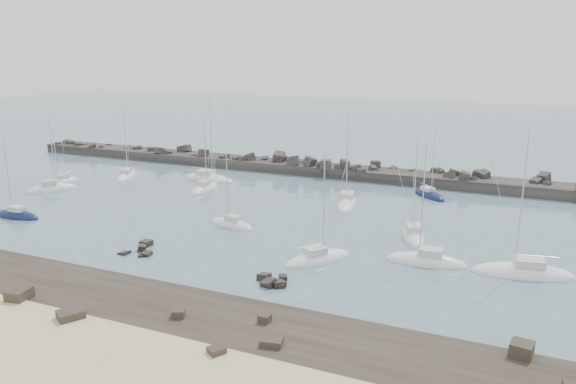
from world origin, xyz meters
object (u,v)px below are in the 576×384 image
object	(u,v)px
sailboat_0	(52,190)
sailboat_8	(429,196)
sailboat_10	(413,236)
sailboat_2	(16,216)
sailboat_7	(318,260)
sailboat_1	(127,177)
sailboat_11	(523,274)
sailboat_3	(205,189)
sailboat_6	(347,204)
sailboat_13	(61,182)
sailboat_4	(208,179)
sailboat_5	(232,225)
sailboat_9	(426,262)

from	to	relation	value
sailboat_0	sailboat_8	distance (m)	62.00
sailboat_10	sailboat_2	bearing A→B (deg)	-165.29
sailboat_7	sailboat_2	bearing A→B (deg)	-178.21
sailboat_1	sailboat_2	distance (m)	26.53
sailboat_10	sailboat_11	world-z (taller)	sailboat_11
sailboat_1	sailboat_3	xyz separation A→B (m)	(18.18, -2.35, 0.00)
sailboat_0	sailboat_6	xyz separation A→B (m)	(47.71, 11.31, -0.01)
sailboat_0	sailboat_7	bearing A→B (deg)	-13.09
sailboat_1	sailboat_13	world-z (taller)	sailboat_1
sailboat_3	sailboat_4	size ratio (longest dim) A/B	0.78
sailboat_5	sailboat_8	world-z (taller)	sailboat_8
sailboat_0	sailboat_2	size ratio (longest dim) A/B	1.06
sailboat_2	sailboat_5	distance (m)	30.86
sailboat_2	sailboat_4	distance (m)	32.95
sailboat_7	sailboat_6	bearing A→B (deg)	100.23
sailboat_10	sailboat_11	bearing A→B (deg)	-30.14
sailboat_10	sailboat_3	bearing A→B (deg)	164.47
sailboat_8	sailboat_1	bearing A→B (deg)	-170.97
sailboat_7	sailboat_9	bearing A→B (deg)	20.36
sailboat_10	sailboat_11	distance (m)	15.05
sailboat_2	sailboat_3	size ratio (longest dim) A/B	0.95
sailboat_6	sailboat_8	size ratio (longest dim) A/B	1.25
sailboat_5	sailboat_11	distance (m)	36.15
sailboat_7	sailboat_13	distance (m)	57.01
sailboat_5	sailboat_7	size ratio (longest dim) A/B	0.85
sailboat_2	sailboat_13	distance (m)	20.61
sailboat_0	sailboat_6	size ratio (longest dim) A/B	0.86
sailboat_1	sailboat_8	world-z (taller)	sailboat_1
sailboat_7	sailboat_10	distance (m)	14.80
sailboat_4	sailboat_11	world-z (taller)	sailboat_4
sailboat_3	sailboat_4	world-z (taller)	sailboat_4
sailboat_11	sailboat_1	bearing A→B (deg)	163.51
sailboat_8	sailboat_0	bearing A→B (deg)	-159.79
sailboat_8	sailboat_13	bearing A→B (deg)	-164.56
sailboat_3	sailboat_5	xyz separation A→B (m)	(13.79, -15.45, -0.01)
sailboat_6	sailboat_9	xyz separation A→B (m)	(15.38, -19.25, 0.00)
sailboat_2	sailboat_8	world-z (taller)	sailboat_2
sailboat_2	sailboat_4	xyz separation A→B (m)	(12.58, 30.46, -0.01)
sailboat_10	sailboat_7	bearing A→B (deg)	-122.87
sailboat_2	sailboat_11	world-z (taller)	sailboat_11
sailboat_0	sailboat_7	xyz separation A→B (m)	(51.93, -12.08, -0.02)
sailboat_4	sailboat_9	size ratio (longest dim) A/B	1.17
sailboat_3	sailboat_6	world-z (taller)	sailboat_6
sailboat_0	sailboat_10	size ratio (longest dim) A/B	0.95
sailboat_7	sailboat_10	world-z (taller)	sailboat_10
sailboat_4	sailboat_6	world-z (taller)	sailboat_4
sailboat_6	sailboat_9	world-z (taller)	sailboat_6
sailboat_9	sailboat_13	world-z (taller)	sailboat_9
sailboat_3	sailboat_6	bearing A→B (deg)	1.68
sailboat_0	sailboat_13	world-z (taller)	sailboat_0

